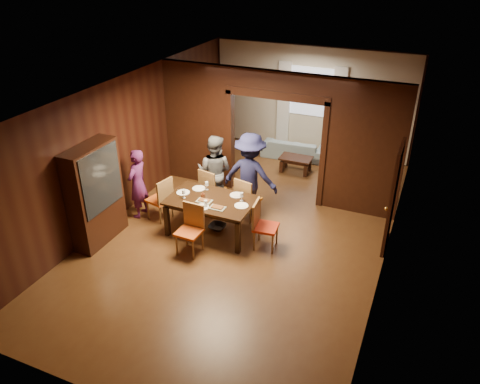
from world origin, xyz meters
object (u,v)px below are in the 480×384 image
at_px(person_grey, 215,172).
at_px(coffee_table, 296,164).
at_px(chair_left, 159,198).
at_px(hutch, 95,195).
at_px(chair_far_l, 213,188).
at_px(person_purple, 138,184).
at_px(chair_far_r, 248,198).
at_px(chair_right, 266,226).
at_px(sofa, 294,148).
at_px(dining_table, 212,216).
at_px(person_navy, 250,175).
at_px(chair_near, 189,231).

relative_size(person_grey, coffee_table, 2.08).
height_order(chair_left, hutch, hutch).
bearing_deg(chair_left, chair_far_l, 148.44).
height_order(chair_left, chair_far_l, same).
xyz_separation_m(person_purple, person_grey, (1.29, 1.03, 0.07)).
bearing_deg(chair_far_r, chair_right, 142.57).
xyz_separation_m(sofa, hutch, (-2.31, -5.35, 0.75)).
xyz_separation_m(dining_table, hutch, (-1.91, -1.09, 0.62)).
relative_size(sofa, hutch, 0.86).
bearing_deg(chair_right, chair_far_r, 33.91).
bearing_deg(hutch, chair_left, 59.95).
relative_size(sofa, chair_left, 1.78).
height_order(person_navy, chair_right, person_navy).
height_order(dining_table, chair_left, chair_left).
distance_m(chair_far_l, hutch, 2.54).
distance_m(person_grey, chair_far_l, 0.37).
distance_m(dining_table, hutch, 2.28).
relative_size(dining_table, chair_far_l, 1.76).
height_order(sofa, dining_table, dining_table).
distance_m(person_purple, person_grey, 1.66).
xyz_separation_m(coffee_table, chair_near, (-0.79, -4.20, 0.28)).
bearing_deg(dining_table, chair_left, 177.67).
height_order(person_navy, chair_left, person_navy).
bearing_deg(chair_right, person_purple, 82.97).
relative_size(coffee_table, chair_left, 0.82).
height_order(coffee_table, chair_near, chair_near).
bearing_deg(chair_right, chair_left, 81.42).
bearing_deg(chair_left, coffee_table, 162.84).
distance_m(dining_table, chair_left, 1.26).
bearing_deg(chair_left, chair_near, 67.49).
height_order(chair_far_l, chair_far_r, same).
distance_m(person_navy, hutch, 3.14).
xyz_separation_m(chair_far_l, hutch, (-1.50, -1.98, 0.52)).
xyz_separation_m(chair_far_r, hutch, (-2.38, -1.88, 0.52)).
relative_size(person_grey, chair_left, 1.71).
distance_m(chair_far_l, chair_near, 1.73).
relative_size(person_grey, person_navy, 0.90).
bearing_deg(person_purple, chair_far_l, 123.92).
bearing_deg(chair_far_l, dining_table, 126.86).
bearing_deg(chair_far_r, chair_left, 36.35).
bearing_deg(coffee_table, chair_near, -100.66).
relative_size(person_grey, chair_near, 1.71).
relative_size(dining_table, chair_left, 1.76).
bearing_deg(dining_table, person_navy, 67.38).
bearing_deg(sofa, chair_right, 97.06).
distance_m(person_navy, chair_right, 1.40).
xyz_separation_m(person_grey, sofa, (0.82, 3.23, -0.58)).
xyz_separation_m(chair_left, chair_far_l, (0.84, 0.84, 0.00)).
bearing_deg(chair_near, chair_far_l, 103.39).
height_order(coffee_table, chair_left, chair_left).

